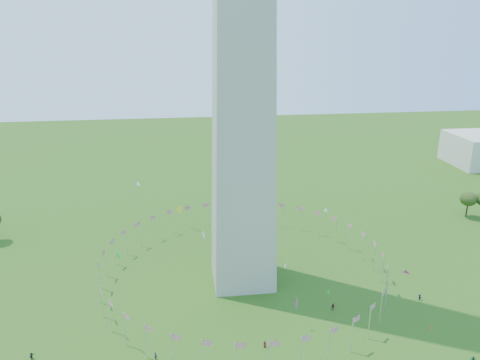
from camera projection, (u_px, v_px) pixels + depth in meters
name	position (u px, v px, depth m)	size (l,w,h in m)	color
flag_ring	(243.00, 266.00, 134.65)	(80.24, 80.24, 9.00)	silver
kites_aloft	(315.00, 262.00, 104.87)	(98.58, 66.70, 37.44)	#CC2699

